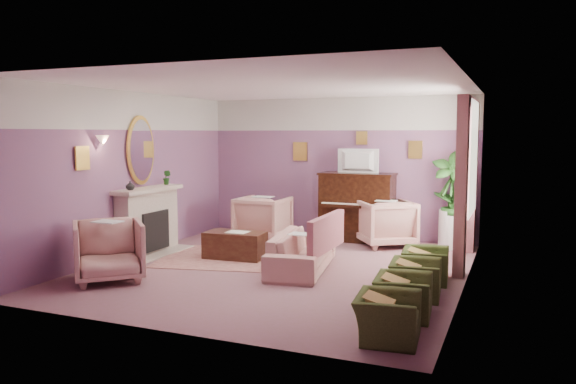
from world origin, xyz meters
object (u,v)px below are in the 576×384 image
at_px(piano, 357,208).
at_px(side_table, 453,229).
at_px(olive_chair_d, 425,259).
at_px(floral_armchair_left, 263,216).
at_px(olive_chair_b, 403,289).
at_px(olive_chair_c, 415,273).
at_px(sofa, 302,245).
at_px(floral_armchair_right, 386,221).
at_px(olive_chair_a, 388,310).
at_px(television, 357,159).
at_px(floral_armchair_front, 108,248).
at_px(coffee_table, 235,245).

xyz_separation_m(piano, side_table, (1.82, -0.04, -0.30)).
bearing_deg(olive_chair_d, floral_armchair_left, 150.52).
bearing_deg(olive_chair_b, olive_chair_c, 90.00).
distance_m(sofa, floral_armchair_right, 2.41).
xyz_separation_m(floral_armchair_left, side_table, (3.55, 0.57, -0.13)).
relative_size(piano, olive_chair_a, 1.94).
distance_m(olive_chair_d, side_table, 2.52).
xyz_separation_m(television, olive_chair_a, (1.71, -4.97, -1.29)).
height_order(piano, floral_armchair_front, piano).
distance_m(floral_armchair_front, olive_chair_b, 4.16).
xyz_separation_m(floral_armchair_front, olive_chair_b, (4.16, 0.06, -0.17)).
distance_m(television, side_table, 2.20).
bearing_deg(side_table, sofa, -127.67).
distance_m(olive_chair_b, side_table, 4.16).
xyz_separation_m(sofa, olive_chair_a, (1.86, -2.43, -0.08)).
xyz_separation_m(olive_chair_b, side_table, (0.11, 4.16, 0.04)).
height_order(coffee_table, olive_chair_a, olive_chair_a).
xyz_separation_m(piano, floral_armchair_front, (-2.45, -4.26, -0.17)).
xyz_separation_m(piano, olive_chair_d, (1.71, -2.56, -0.34)).
relative_size(piano, side_table, 2.00).
bearing_deg(piano, coffee_table, -122.23).
height_order(piano, side_table, piano).
distance_m(television, floral_armchair_left, 2.14).
distance_m(coffee_table, olive_chair_b, 3.69).
relative_size(piano, olive_chair_d, 1.94).
bearing_deg(floral_armchair_front, olive_chair_c, 11.94).
distance_m(olive_chair_c, olive_chair_d, 0.82).
height_order(sofa, olive_chair_c, sofa).
bearing_deg(olive_chair_c, olive_chair_d, 90.00).
bearing_deg(olive_chair_d, olive_chair_b, -90.00).
relative_size(floral_armchair_left, side_table, 1.37).
xyz_separation_m(television, floral_armchair_front, (-2.45, -4.21, -1.12)).
distance_m(olive_chair_c, side_table, 3.34).
bearing_deg(olive_chair_b, television, 112.37).
bearing_deg(sofa, television, 86.52).
distance_m(television, olive_chair_b, 4.67).
distance_m(television, coffee_table, 3.03).
height_order(piano, olive_chair_d, piano).
xyz_separation_m(piano, olive_chair_a, (1.71, -5.02, -0.34)).
bearing_deg(side_table, olive_chair_b, -91.50).
relative_size(television, floral_armchair_left, 0.83).
height_order(coffee_table, olive_chair_c, olive_chair_c).
height_order(sofa, olive_chair_b, sofa).
distance_m(floral_armchair_left, olive_chair_b, 4.97).
bearing_deg(floral_armchair_right, olive_chair_c, -70.84).
xyz_separation_m(sofa, olive_chair_b, (1.86, -1.61, -0.08)).
xyz_separation_m(coffee_table, side_table, (3.28, 2.28, 0.12)).
bearing_deg(olive_chair_c, television, 117.15).
xyz_separation_m(piano, television, (0.00, -0.05, 0.95)).
distance_m(floral_armchair_front, olive_chair_d, 4.50).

